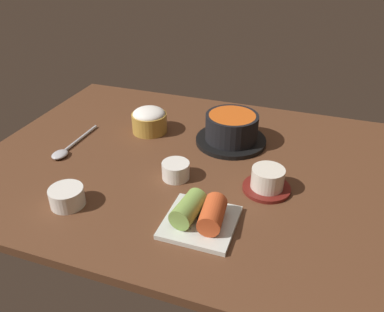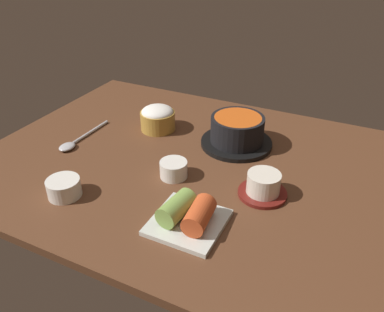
% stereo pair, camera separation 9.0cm
% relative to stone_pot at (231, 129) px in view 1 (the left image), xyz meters
% --- Properties ---
extents(dining_table, '(1.00, 0.76, 0.02)m').
position_rel_stone_pot_xyz_m(dining_table, '(-0.08, -0.13, -0.05)').
color(dining_table, '#56331E').
rests_on(dining_table, ground).
extents(stone_pot, '(0.18, 0.18, 0.08)m').
position_rel_stone_pot_xyz_m(stone_pot, '(0.00, 0.00, 0.00)').
color(stone_pot, black).
rests_on(stone_pot, dining_table).
extents(rice_bowl, '(0.10, 0.10, 0.07)m').
position_rel_stone_pot_xyz_m(rice_bowl, '(-0.23, -0.01, -0.00)').
color(rice_bowl, '#B78C38').
rests_on(rice_bowl, dining_table).
extents(tea_cup_with_saucer, '(0.10, 0.10, 0.05)m').
position_rel_stone_pot_xyz_m(tea_cup_with_saucer, '(0.13, -0.18, -0.01)').
color(tea_cup_with_saucer, maroon).
rests_on(tea_cup_with_saucer, dining_table).
extents(banchan_cup_center, '(0.06, 0.06, 0.04)m').
position_rel_stone_pot_xyz_m(banchan_cup_center, '(-0.08, -0.20, -0.02)').
color(banchan_cup_center, white).
rests_on(banchan_cup_center, dining_table).
extents(kimchi_plate, '(0.14, 0.14, 0.05)m').
position_rel_stone_pot_xyz_m(kimchi_plate, '(0.02, -0.33, -0.02)').
color(kimchi_plate, silver).
rests_on(kimchi_plate, dining_table).
extents(side_bowl_near, '(0.07, 0.07, 0.04)m').
position_rel_stone_pot_xyz_m(side_bowl_near, '(-0.25, -0.36, -0.02)').
color(side_bowl_near, white).
rests_on(side_bowl_near, dining_table).
extents(spoon, '(0.04, 0.19, 0.01)m').
position_rel_stone_pot_xyz_m(spoon, '(-0.38, -0.18, -0.03)').
color(spoon, '#B7B7BC').
rests_on(spoon, dining_table).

